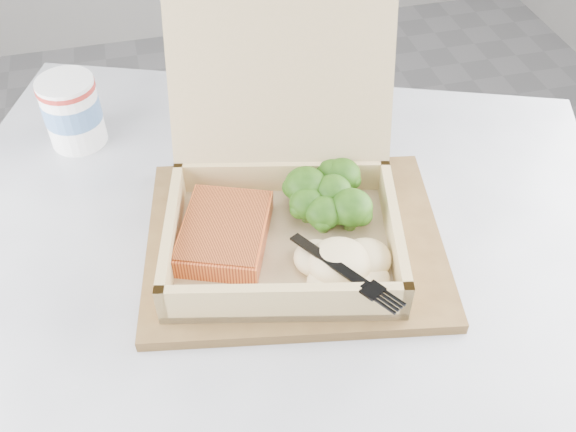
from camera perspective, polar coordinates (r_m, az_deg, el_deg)
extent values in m
cube|color=#B8BBC3|center=(0.68, -2.89, -7.03)|extent=(0.99, 0.99, 0.03)
cube|color=brown|center=(0.70, 0.57, -2.25)|extent=(0.36, 0.30, 0.01)
cube|color=tan|center=(0.67, -0.45, -2.81)|extent=(0.27, 0.23, 0.01)
cube|color=tan|center=(0.67, -10.26, -1.84)|extent=(0.05, 0.18, 0.05)
cube|color=tan|center=(0.67, 9.33, -1.58)|extent=(0.05, 0.18, 0.05)
cube|color=tan|center=(0.60, -0.35, -7.76)|extent=(0.23, 0.06, 0.05)
cube|color=tan|center=(0.72, -0.54, 3.30)|extent=(0.23, 0.06, 0.05)
cube|color=tan|center=(0.69, -0.64, 11.93)|extent=(0.25, 0.13, 0.17)
cube|color=orange|center=(0.67, -5.66, -1.49)|extent=(0.12, 0.14, 0.02)
ellipsoid|color=beige|center=(0.63, 4.61, -4.15)|extent=(0.10, 0.09, 0.03)
cube|color=black|center=(0.64, 0.49, -1.48)|extent=(0.06, 0.09, 0.01)
cube|color=black|center=(0.61, 5.13, -5.10)|extent=(0.04, 0.05, 0.01)
cylinder|color=white|center=(0.85, -18.62, 8.78)|extent=(0.07, 0.07, 0.09)
cylinder|color=#4E77B2|center=(0.85, -18.69, 9.02)|extent=(0.07, 0.07, 0.03)
cylinder|color=#B22922|center=(0.83, -19.21, 10.82)|extent=(0.07, 0.07, 0.01)
cube|color=white|center=(0.84, 1.98, 7.21)|extent=(0.15, 0.16, 0.00)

